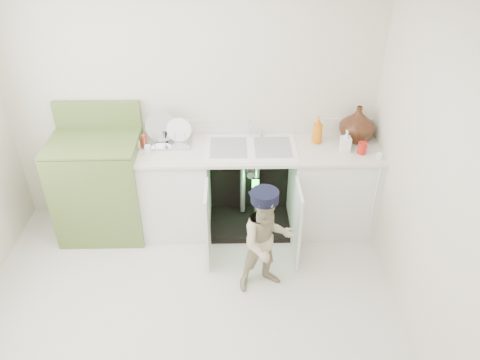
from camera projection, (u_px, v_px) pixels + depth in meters
The scene contains 5 objects.
ground at pixel (188, 317), 3.80m from camera, with size 3.50×3.50×0.00m, color beige.
room_shell at pixel (176, 191), 3.12m from camera, with size 6.00×5.50×1.26m.
counter_run at pixel (254, 185), 4.56m from camera, with size 2.44×1.02×1.24m.
avocado_stove at pixel (101, 185), 4.49m from camera, with size 0.81×0.65×1.26m.
repair_worker at pixel (267, 241), 3.85m from camera, with size 0.56×0.75×0.98m.
Camera 1 is at (0.38, -2.57, 3.03)m, focal length 35.00 mm.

